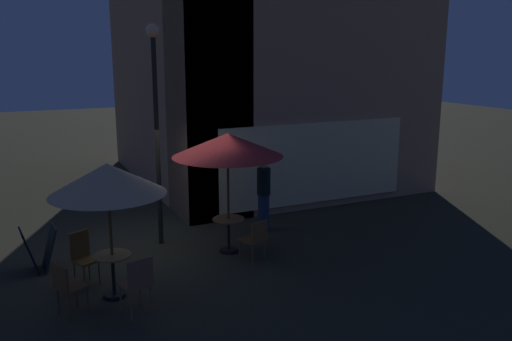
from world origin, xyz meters
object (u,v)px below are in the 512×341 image
(patio_umbrella_0, at_px, (107,180))
(cafe_chair_0, at_px, (66,284))
(cafe_chair_1, at_px, (138,281))
(cafe_table_0, at_px, (113,268))
(street_lamp_near_corner, at_px, (156,105))
(patron_standing_0, at_px, (264,195))
(cafe_chair_2, at_px, (83,254))
(cafe_table_1, at_px, (229,229))
(menu_sandwich_board, at_px, (39,249))
(cafe_chair_3, at_px, (255,237))
(patio_umbrella_1, at_px, (228,145))

(patio_umbrella_0, distance_m, cafe_chair_0, 1.75)
(cafe_chair_1, bearing_deg, cafe_table_0, -0.00)
(street_lamp_near_corner, relative_size, patron_standing_0, 2.73)
(street_lamp_near_corner, bearing_deg, cafe_chair_2, -141.95)
(cafe_chair_0, bearing_deg, cafe_table_1, -1.20)
(street_lamp_near_corner, height_order, menu_sandwich_board, street_lamp_near_corner)
(menu_sandwich_board, height_order, cafe_table_0, menu_sandwich_board)
(cafe_chair_3, bearing_deg, cafe_chair_1, 94.38)
(cafe_table_0, height_order, cafe_chair_2, cafe_chair_2)
(cafe_table_1, xyz_separation_m, cafe_chair_1, (-2.34, -1.94, 0.08))
(street_lamp_near_corner, xyz_separation_m, cafe_table_1, (1.14, -1.10, -2.51))
(menu_sandwich_board, bearing_deg, cafe_table_0, -61.85)
(cafe_table_0, bearing_deg, cafe_chair_0, -155.03)
(patio_umbrella_1, xyz_separation_m, patron_standing_0, (1.23, 0.88, -1.39))
(patio_umbrella_0, relative_size, patron_standing_0, 1.37)
(cafe_chair_2, bearing_deg, menu_sandwich_board, -169.59)
(cafe_chair_1, relative_size, cafe_chair_2, 1.01)
(menu_sandwich_board, distance_m, patron_standing_0, 4.89)
(cafe_table_0, relative_size, patron_standing_0, 0.45)
(street_lamp_near_corner, relative_size, cafe_chair_1, 4.79)
(patron_standing_0, bearing_deg, patio_umbrella_1, -50.75)
(cafe_chair_2, distance_m, cafe_chair_3, 3.25)
(menu_sandwich_board, height_order, cafe_table_1, menu_sandwich_board)
(street_lamp_near_corner, height_order, patio_umbrella_0, street_lamp_near_corner)
(cafe_chair_1, height_order, cafe_chair_2, cafe_chair_1)
(street_lamp_near_corner, xyz_separation_m, cafe_chair_3, (1.41, -1.82, -2.50))
(cafe_table_1, xyz_separation_m, cafe_chair_2, (-2.95, -0.32, 0.06))
(menu_sandwich_board, xyz_separation_m, cafe_chair_1, (1.29, -2.55, 0.15))
(cafe_chair_1, bearing_deg, cafe_chair_2, 5.18)
(cafe_table_1, xyz_separation_m, patron_standing_0, (1.23, 0.88, 0.37))
(cafe_table_0, bearing_deg, cafe_chair_2, 115.70)
(patio_umbrella_1, bearing_deg, cafe_chair_2, -173.87)
(cafe_chair_0, bearing_deg, street_lamp_near_corner, 24.39)
(patio_umbrella_0, bearing_deg, cafe_table_1, 23.40)
(cafe_chair_3, bearing_deg, patron_standing_0, -51.60)
(cafe_chair_3, height_order, patron_standing_0, patron_standing_0)
(menu_sandwich_board, bearing_deg, cafe_table_1, -12.92)
(cafe_table_0, distance_m, cafe_chair_0, 0.87)
(patio_umbrella_0, distance_m, cafe_chair_2, 1.74)
(menu_sandwich_board, distance_m, cafe_chair_1, 2.86)
(cafe_table_0, xyz_separation_m, patron_standing_0, (3.80, 1.99, 0.35))
(cafe_chair_0, bearing_deg, cafe_chair_2, 45.92)
(menu_sandwich_board, bearing_deg, patio_umbrella_1, -12.92)
(cafe_chair_2, height_order, patron_standing_0, patron_standing_0)
(menu_sandwich_board, height_order, patio_umbrella_1, patio_umbrella_1)
(cafe_chair_2, bearing_deg, cafe_table_1, 70.44)
(cafe_chair_2, bearing_deg, cafe_chair_3, 57.08)
(cafe_chair_3, bearing_deg, cafe_table_1, 0.00)
(cafe_chair_1, distance_m, cafe_chair_3, 2.88)
(patio_umbrella_1, xyz_separation_m, cafe_chair_3, (0.27, -0.73, -1.74))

